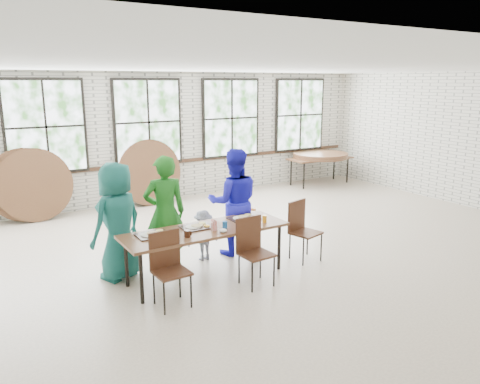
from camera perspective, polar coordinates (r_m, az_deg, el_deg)
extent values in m
plane|color=beige|center=(7.51, 1.61, -8.43)|extent=(12.00, 12.00, 0.00)
plane|color=white|center=(6.97, 1.77, 15.11)|extent=(12.00, 12.00, 0.00)
plane|color=silver|center=(11.09, -11.17, 6.45)|extent=(12.00, 0.00, 12.00)
cube|color=#422819|center=(11.15, -10.98, 3.38)|extent=(11.80, 0.05, 0.08)
cube|color=black|center=(10.44, -22.61, 7.34)|extent=(1.62, 0.05, 1.97)
cube|color=white|center=(10.41, -22.58, 7.33)|extent=(1.50, 0.01, 1.85)
cube|color=black|center=(11.00, -11.15, 8.36)|extent=(1.62, 0.05, 1.97)
cube|color=white|center=(10.97, -11.09, 8.35)|extent=(1.50, 0.01, 1.85)
cube|color=black|center=(11.94, -1.10, 8.99)|extent=(1.62, 0.05, 1.97)
cube|color=white|center=(11.91, -1.02, 8.97)|extent=(1.50, 0.01, 1.85)
cube|color=black|center=(13.19, 7.29, 9.30)|extent=(1.62, 0.05, 1.97)
cube|color=white|center=(13.16, 7.38, 9.29)|extent=(1.50, 0.01, 1.85)
cube|color=brown|center=(6.69, -4.21, -4.67)|extent=(2.41, 0.82, 0.04)
cylinder|color=black|center=(6.17, -11.93, -10.21)|extent=(0.05, 0.05, 0.70)
cylinder|color=black|center=(6.70, -13.69, -8.37)|extent=(0.05, 0.05, 0.70)
cylinder|color=black|center=(7.11, 4.78, -6.73)|extent=(0.05, 0.05, 0.70)
cylinder|color=black|center=(7.57, 2.10, -5.42)|extent=(0.05, 0.05, 0.70)
cube|color=#432516|center=(6.00, -8.32, -9.71)|extent=(0.44, 0.42, 0.03)
cube|color=#432516|center=(6.07, -9.19, -6.93)|extent=(0.42, 0.05, 0.50)
cylinder|color=black|center=(5.89, -9.23, -12.67)|extent=(0.02, 0.02, 0.44)
cylinder|color=black|center=(6.18, -10.45, -11.43)|extent=(0.02, 0.02, 0.44)
cylinder|color=black|center=(6.02, -5.99, -11.97)|extent=(0.02, 0.02, 0.44)
cylinder|color=black|center=(6.30, -7.35, -10.80)|extent=(0.02, 0.02, 0.44)
cube|color=#432516|center=(6.52, 2.03, -7.63)|extent=(0.45, 0.43, 0.03)
cube|color=#432516|center=(6.58, 1.05, -5.12)|extent=(0.42, 0.06, 0.50)
cylinder|color=black|center=(6.39, 1.49, -10.33)|extent=(0.02, 0.02, 0.44)
cylinder|color=black|center=(6.65, -0.12, -9.33)|extent=(0.02, 0.02, 0.44)
cylinder|color=black|center=(6.57, 4.17, -9.65)|extent=(0.02, 0.02, 0.44)
cylinder|color=black|center=(6.83, 2.50, -8.71)|extent=(0.02, 0.02, 0.44)
cube|color=#432516|center=(7.48, 8.03, -4.98)|extent=(0.51, 0.49, 0.03)
cube|color=#432516|center=(7.51, 6.92, -2.86)|extent=(0.41, 0.14, 0.50)
cylinder|color=black|center=(7.32, 7.72, -7.28)|extent=(0.02, 0.02, 0.44)
cylinder|color=black|center=(7.57, 6.09, -6.53)|extent=(0.02, 0.02, 0.44)
cylinder|color=black|center=(7.54, 9.86, -6.73)|extent=(0.02, 0.02, 0.44)
cylinder|color=black|center=(7.79, 8.21, -6.03)|extent=(0.02, 0.02, 0.44)
imported|color=#196256|center=(6.86, -14.69, -3.49)|extent=(0.98, 0.84, 1.70)
imported|color=#1B671B|center=(7.08, -9.14, -2.52)|extent=(0.70, 0.52, 1.74)
imported|color=#131B3D|center=(7.46, -4.48, -5.28)|extent=(0.54, 0.32, 0.81)
imported|color=#1D1DCB|center=(7.59, -0.75, -1.24)|extent=(1.04, 0.94, 1.75)
cube|color=brown|center=(13.06, 9.74, 4.07)|extent=(1.81, 0.78, 0.04)
cylinder|color=black|center=(12.42, 7.78, 1.93)|extent=(0.04, 0.04, 0.70)
cylinder|color=black|center=(12.85, 6.24, 2.35)|extent=(0.04, 0.04, 0.70)
cylinder|color=black|center=(13.45, 12.96, 2.59)|extent=(0.04, 0.04, 0.70)
cylinder|color=black|center=(13.84, 11.38, 2.96)|extent=(0.04, 0.04, 0.70)
cube|color=black|center=(6.49, -10.54, -5.16)|extent=(0.44, 0.33, 0.02)
cube|color=black|center=(6.74, -5.26, -4.28)|extent=(0.44, 0.33, 0.02)
cube|color=black|center=(7.14, 0.43, -3.23)|extent=(0.44, 0.33, 0.02)
cylinder|color=black|center=(6.36, -6.45, -5.06)|extent=(0.09, 0.09, 0.09)
cube|color=red|center=(6.60, -3.17, -4.22)|extent=(0.06, 0.06, 0.11)
cylinder|color=#1556A2|center=(6.69, -1.86, -4.02)|extent=(0.07, 0.07, 0.10)
cylinder|color=orange|center=(6.96, 3.01, -3.28)|extent=(0.07, 0.07, 0.11)
cylinder|color=white|center=(6.74, 0.42, -3.88)|extent=(0.17, 0.17, 0.10)
ellipsoid|color=white|center=(6.26, -7.88, -5.61)|extent=(0.11, 0.11, 0.05)
ellipsoid|color=white|center=(6.52, -2.09, -4.71)|extent=(0.11, 0.11, 0.05)
cylinder|color=brown|center=(13.06, 9.75, 4.24)|extent=(1.50, 1.50, 0.04)
cylinder|color=brown|center=(13.05, 9.76, 4.44)|extent=(1.50, 1.50, 0.04)
cylinder|color=brown|center=(13.04, 9.76, 4.63)|extent=(1.50, 1.50, 0.04)
cylinder|color=brown|center=(10.39, -24.69, 0.74)|extent=(1.50, 0.26, 1.49)
cylinder|color=brown|center=(10.31, -23.75, 0.74)|extent=(1.50, 0.32, 1.48)
cylinder|color=brown|center=(10.99, -10.89, 2.36)|extent=(1.50, 0.25, 1.49)
cylinder|color=brown|center=(10.88, -10.93, 2.25)|extent=(1.50, 0.27, 1.49)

